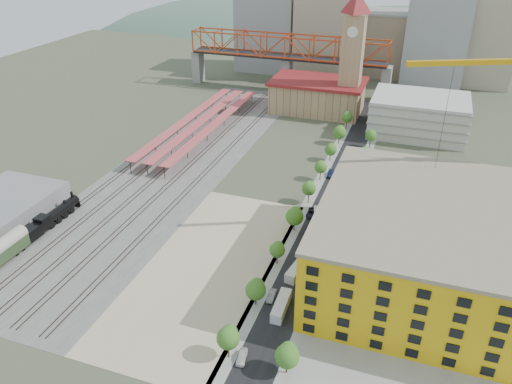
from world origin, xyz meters
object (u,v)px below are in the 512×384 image
(site_trailer_c, at_px, (307,248))
(site_trailer_d, at_px, (320,220))
(site_trailer_a, at_px, (281,306))
(site_trailer_b, at_px, (297,269))
(construction_building, at_px, (425,244))
(clock_tower, at_px, (353,44))
(car_0, at_px, (242,357))
(locomotive, at_px, (52,218))

(site_trailer_c, xyz_separation_m, site_trailer_d, (0.00, 13.56, 0.14))
(site_trailer_a, distance_m, site_trailer_b, 12.80)
(site_trailer_a, xyz_separation_m, site_trailer_c, (0.00, 21.56, 0.01))
(construction_building, relative_size, site_trailer_c, 5.65)
(site_trailer_b, relative_size, site_trailer_c, 0.99)
(clock_tower, relative_size, site_trailer_b, 5.85)
(site_trailer_b, relative_size, site_trailer_d, 0.89)
(site_trailer_c, distance_m, car_0, 36.63)
(site_trailer_d, bearing_deg, construction_building, -46.26)
(locomotive, distance_m, site_trailer_a, 67.03)
(locomotive, bearing_deg, site_trailer_d, 19.55)
(clock_tower, relative_size, site_trailer_c, 5.80)
(locomotive, bearing_deg, car_0, -22.91)
(site_trailer_d, bearing_deg, site_trailer_c, -105.99)
(site_trailer_a, xyz_separation_m, site_trailer_b, (0.00, 12.80, 0.00))
(locomotive, distance_m, site_trailer_c, 66.74)
(construction_building, height_order, site_trailer_c, construction_building)
(locomotive, distance_m, car_0, 68.41)
(clock_tower, height_order, site_trailer_d, clock_tower)
(construction_building, distance_m, site_trailer_d, 31.16)
(site_trailer_d, xyz_separation_m, car_0, (-3.00, -50.06, -0.65))
(site_trailer_b, xyz_separation_m, site_trailer_c, (0.00, 8.76, 0.01))
(site_trailer_b, distance_m, car_0, 27.91)
(site_trailer_b, height_order, site_trailer_c, site_trailer_c)
(locomotive, bearing_deg, clock_tower, 61.82)
(car_0, bearing_deg, site_trailer_a, 69.69)
(clock_tower, distance_m, site_trailer_a, 123.30)
(site_trailer_b, height_order, car_0, site_trailer_b)
(clock_tower, height_order, site_trailer_b, clock_tower)
(site_trailer_c, bearing_deg, clock_tower, 91.98)
(clock_tower, distance_m, site_trailer_b, 110.90)
(clock_tower, relative_size, site_trailer_d, 5.22)
(locomotive, xyz_separation_m, site_trailer_b, (66.00, 1.11, -0.93))
(locomotive, distance_m, site_trailer_b, 66.02)
(car_0, bearing_deg, site_trailer_b, 74.87)
(car_0, bearing_deg, construction_building, 41.30)
(construction_building, xyz_separation_m, site_trailer_c, (-26.00, 1.61, -8.18))
(site_trailer_b, xyz_separation_m, car_0, (-3.00, -27.74, -0.50))
(construction_building, height_order, site_trailer_b, construction_building)
(site_trailer_b, xyz_separation_m, site_trailer_d, (0.00, 22.32, 0.15))
(locomotive, height_order, site_trailer_c, locomotive)
(site_trailer_d, bearing_deg, locomotive, -176.44)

